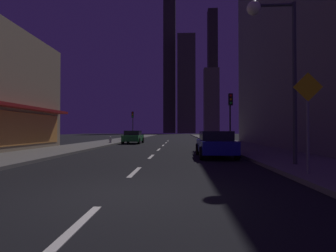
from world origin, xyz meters
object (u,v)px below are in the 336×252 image
Objects in this scene: traffic_light_far_left at (133,119)px; traffic_light_near_right at (230,108)px; pedestrian_crossing_sign at (308,114)px; street_lamp_right at (273,42)px; fire_hydrant_far_left at (110,140)px; car_parked_far at (133,137)px; car_parked_near at (215,144)px.

traffic_light_near_right is at bearing -59.16° from traffic_light_far_left.
street_lamp_right is at bearing 95.64° from pedestrian_crossing_sign.
fire_hydrant_far_left is 13.94m from traffic_light_near_right.
traffic_light_far_left reaches higher than pedestrian_crossing_sign.
street_lamp_right reaches higher than traffic_light_near_right.
car_parked_far is at bearing -79.02° from traffic_light_far_left.
fire_hydrant_far_left is at bearing 121.21° from pedestrian_crossing_sign.
fire_hydrant_far_left is 0.10× the size of street_lamp_right.
street_lamp_right is (11.28, -16.75, 4.61)m from fire_hydrant_far_left.
car_parked_far is 10.27m from traffic_light_far_left.
car_parked_near is 1.01× the size of traffic_light_near_right.
traffic_light_far_left is at bearing 120.84° from traffic_light_near_right.
traffic_light_near_right is (11.40, -7.55, 2.74)m from fire_hydrant_far_left.
car_parked_far is at bearing 136.52° from traffic_light_near_right.
street_lamp_right reaches higher than fire_hydrant_far_left.
fire_hydrant_far_left is (-2.30, -1.08, -0.29)m from car_parked_far.
fire_hydrant_far_left is 20.71m from street_lamp_right.
traffic_light_near_right is 1.33× the size of pedestrian_crossing_sign.
traffic_light_far_left is (-11.00, 18.42, 0.00)m from traffic_light_near_right.
car_parked_near is 25.53m from traffic_light_far_left.
car_parked_far is 2.56m from fire_hydrant_far_left.
pedestrian_crossing_sign is (2.00, -6.13, 1.28)m from car_parked_near.
car_parked_near is 1.00× the size of car_parked_far.
pedestrian_crossing_sign is at bearing -71.92° from car_parked_near.
street_lamp_right is at bearing -65.46° from car_parked_near.
traffic_light_near_right is (1.90, 5.30, 2.45)m from car_parked_near.
pedestrian_crossing_sign reaches higher than car_parked_near.
street_lamp_right is at bearing -90.75° from traffic_light_near_right.
car_parked_far is 1.01× the size of traffic_light_far_left.
fire_hydrant_far_left is (-9.50, 12.85, -0.29)m from car_parked_near.
street_lamp_right is at bearing -68.50° from traffic_light_far_left.
car_parked_near is 0.64× the size of street_lamp_right.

